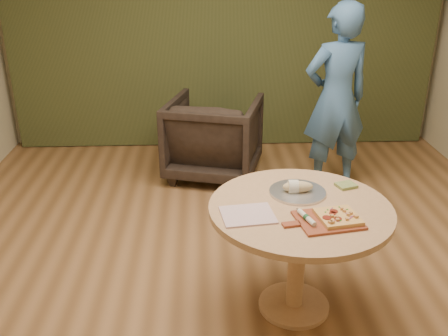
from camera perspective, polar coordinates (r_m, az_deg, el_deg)
room_shell at (r=2.92m, az=2.39°, el=8.61°), size 5.04×6.04×2.84m
curtain at (r=5.76m, az=-0.06°, el=16.08°), size 4.80×0.14×2.78m
pedestal_table at (r=3.10m, az=8.58°, el=-6.59°), size 1.11×1.11×0.75m
pizza_paddle at (r=2.88m, az=11.63°, el=-5.88°), size 0.47×0.34×0.01m
flatbread_pizza at (r=2.89m, az=12.90°, el=-5.46°), size 0.26×0.26×0.04m
cutlery_roll at (r=2.85m, az=9.42°, el=-5.60°), size 0.09×0.19×0.03m
newspaper at (r=2.89m, az=2.72°, el=-5.37°), size 0.33×0.29×0.01m
serving_tray at (r=3.18m, az=8.40°, el=-2.72°), size 0.36×0.36×0.02m
bread_roll at (r=3.16m, az=8.28°, el=-2.14°), size 0.19×0.09×0.09m
green_packet at (r=3.32m, az=13.78°, el=-1.94°), size 0.15×0.13×0.02m
armchair at (r=5.07m, az=-1.15°, el=3.97°), size 1.06×1.02×0.90m
person_standing at (r=4.80m, az=12.67°, el=7.69°), size 0.73×0.56×1.77m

